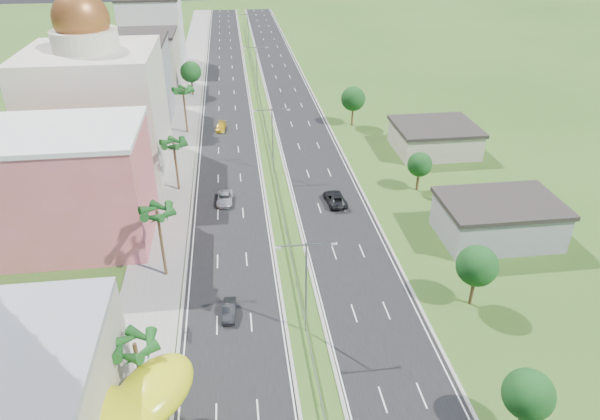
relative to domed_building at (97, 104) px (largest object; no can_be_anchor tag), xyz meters
name	(u,v)px	position (x,y,z in m)	size (l,w,h in m)	color
ground	(321,406)	(28.00, -55.00, -11.35)	(500.00, 500.00, 0.00)	#2D5119
road_left	(227,100)	(20.50, 35.00, -11.33)	(11.00, 260.00, 0.04)	black
road_right	(291,98)	(35.50, 35.00, -11.33)	(11.00, 260.00, 0.04)	black
sidewalk_left	(186,102)	(11.00, 35.00, -11.29)	(7.00, 260.00, 0.12)	gray
median_guardrail	(264,123)	(28.00, 16.99, -10.74)	(0.10, 216.06, 0.76)	gray
streetlight_median_b	(306,279)	(28.00, -45.00, -4.61)	(6.04, 0.25, 11.00)	gray
streetlight_median_c	(272,133)	(28.00, -5.00, -4.61)	(6.04, 0.25, 11.00)	gray
streetlight_median_d	(256,65)	(28.00, 40.00, -4.61)	(6.04, 0.25, 11.00)	gray
streetlight_median_e	(248,28)	(28.00, 85.00, -4.61)	(6.04, 0.25, 11.00)	gray
pink_shophouse	(67,189)	(0.00, -23.00, -3.85)	(20.00, 15.00, 15.00)	#CC5D53
domed_building	(97,104)	(0.00, 0.00, 0.00)	(20.00, 20.00, 28.70)	beige
midrise_grey	(130,81)	(1.00, 25.00, -3.35)	(16.00, 15.00, 16.00)	gray
midrise_beige	(144,62)	(1.00, 47.00, -4.85)	(16.00, 15.00, 13.00)	#A79D89
midrise_white	(153,33)	(1.00, 70.00, -2.35)	(16.00, 15.00, 18.00)	silver
shed_near	(498,221)	(56.00, -30.00, -8.85)	(15.00, 10.00, 5.00)	gray
shed_far	(434,139)	(58.00, 0.00, -9.15)	(14.00, 12.00, 4.40)	#A79D89
palm_tree_b	(135,348)	(12.50, -53.00, -4.29)	(3.60, 3.60, 8.10)	#47301C
palm_tree_c	(157,214)	(12.50, -33.00, -2.85)	(3.60, 3.60, 9.60)	#47301C
palm_tree_d	(174,145)	(12.50, -10.00, -3.81)	(3.60, 3.60, 8.60)	#47301C
palm_tree_e	(183,92)	(12.50, 15.00, -3.05)	(3.60, 3.60, 9.40)	#47301C
leafy_tree_lfar	(191,72)	(12.50, 40.00, -5.78)	(4.90, 4.90, 8.05)	#47301C
leafy_tree_ra	(528,395)	(44.00, -60.00, -6.58)	(4.20, 4.20, 6.90)	#47301C
leafy_tree_rb	(477,266)	(47.00, -43.00, -6.18)	(4.55, 4.55, 7.47)	#47301C
leafy_tree_rc	(420,165)	(50.00, -15.00, -6.98)	(3.85, 3.85, 6.33)	#47301C
leafy_tree_rd	(353,99)	(46.00, 15.00, -5.78)	(4.90, 4.90, 8.05)	#47301C
car_dark_left	(229,310)	(20.04, -41.51, -10.65)	(1.42, 4.06, 1.34)	black
car_silver_mid_left	(225,198)	(19.75, -15.43, -10.62)	(2.31, 5.00, 1.39)	#9D9FA4
car_yellow_far_left	(221,127)	(19.17, 15.65, -10.66)	(1.82, 4.48, 1.30)	gold
car_dark_far_right	(335,198)	(36.25, -17.75, -10.51)	(2.67, 5.78, 1.61)	black
motorcycle	(188,331)	(15.70, -44.29, -10.69)	(0.59, 1.96, 1.25)	black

